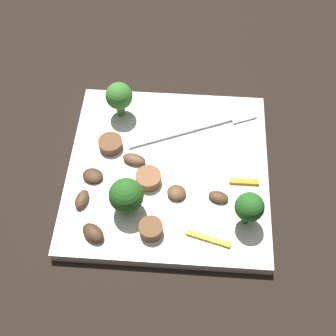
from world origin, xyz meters
name	(u,v)px	position (x,y,z in m)	size (l,w,h in m)	color
ground_plane	(168,175)	(0.00, 0.00, 0.00)	(1.40, 1.40, 0.00)	black
plate	(168,171)	(0.00, 0.00, 0.01)	(0.25, 0.25, 0.02)	white
fork	(203,127)	(0.04, 0.07, 0.02)	(0.17, 0.08, 0.00)	silver
broccoli_floret_0	(119,97)	(-0.07, 0.09, 0.05)	(0.04, 0.04, 0.05)	#408630
broccoli_floret_1	(126,196)	(-0.04, -0.06, 0.05)	(0.04, 0.04, 0.05)	#296420
broccoli_floret_2	(249,207)	(0.10, -0.07, 0.05)	(0.03, 0.03, 0.05)	#296420
sausage_slice_0	(111,144)	(-0.08, 0.03, 0.02)	(0.03, 0.03, 0.01)	brown
sausage_slice_1	(148,178)	(-0.02, -0.02, 0.02)	(0.03, 0.03, 0.01)	brown
sausage_slice_2	(151,229)	(-0.01, -0.09, 0.02)	(0.03, 0.03, 0.02)	brown
mushroom_0	(93,233)	(-0.08, -0.10, 0.02)	(0.03, 0.02, 0.01)	#422B19
mushroom_1	(218,197)	(0.06, -0.04, 0.02)	(0.02, 0.02, 0.01)	#4C331E
mushroom_2	(134,159)	(-0.04, 0.01, 0.02)	(0.03, 0.02, 0.01)	brown
mushroom_3	(93,176)	(-0.09, -0.02, 0.02)	(0.03, 0.02, 0.01)	#422B19
mushroom_4	(176,193)	(0.01, -0.04, 0.02)	(0.02, 0.02, 0.01)	brown
mushroom_5	(82,199)	(-0.10, -0.05, 0.02)	(0.03, 0.02, 0.01)	#4C331E
pepper_strip_0	(244,182)	(0.10, -0.02, 0.02)	(0.04, 0.01, 0.00)	orange
pepper_strip_2	(208,239)	(0.05, -0.09, 0.02)	(0.05, 0.01, 0.00)	yellow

